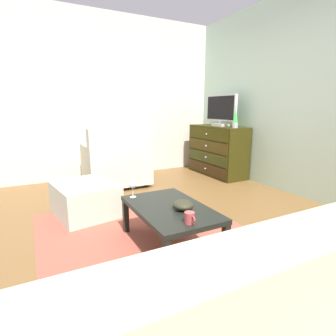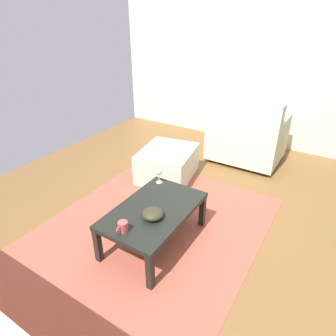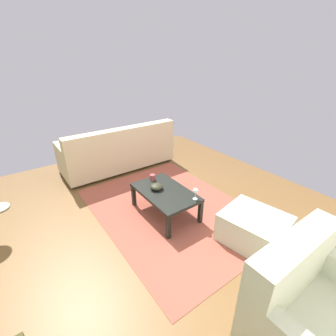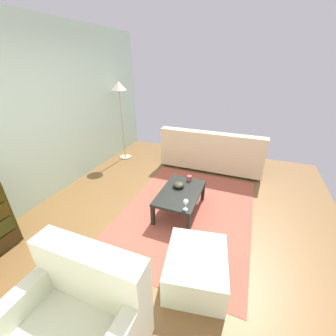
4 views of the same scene
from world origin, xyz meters
name	(u,v)px [view 4 (image 4 of 4)]	position (x,y,z in m)	size (l,w,h in m)	color
ground_plane	(171,218)	(0.00, 0.00, -0.03)	(5.66, 4.82, 0.05)	brown
wall_accent_rear	(40,114)	(0.00, 2.17, 1.36)	(5.66, 0.12, 2.71)	#B1D2BC
area_rug	(187,212)	(0.20, -0.20, 0.00)	(2.60, 1.90, 0.01)	#9F4C3B
coffee_table	(180,194)	(0.18, -0.09, 0.32)	(0.92, 0.58, 0.36)	black
wine_glass	(186,202)	(-0.20, -0.28, 0.48)	(0.07, 0.07, 0.16)	silver
mug	(189,178)	(0.55, -0.12, 0.40)	(0.11, 0.08, 0.08)	#B04747
bowl_decorative	(179,185)	(0.29, -0.02, 0.40)	(0.18, 0.18, 0.08)	#2C2C1C
couch_large	(212,153)	(1.91, -0.22, 0.33)	(0.85, 2.08, 0.85)	#332319
armchair	(76,329)	(-1.83, 0.05, 0.36)	(0.80, 0.92, 0.91)	#332319
ottoman	(196,268)	(-0.87, -0.61, 0.18)	(0.70, 0.60, 0.37)	beige
standing_lamp	(119,94)	(1.68, 1.81, 1.48)	(0.32, 0.32, 1.73)	#A59E8C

